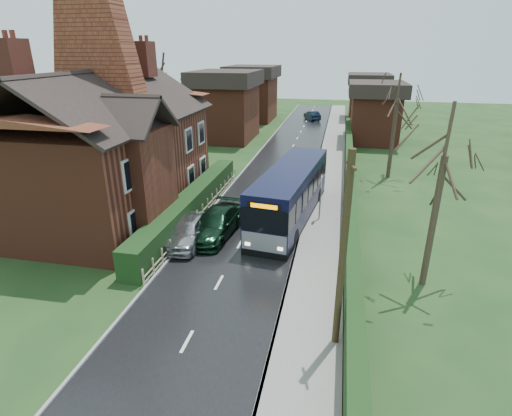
% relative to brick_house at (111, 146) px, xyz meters
% --- Properties ---
extents(ground, '(140.00, 140.00, 0.00)m').
position_rel_brick_house_xyz_m(ground, '(8.73, -4.78, -4.38)').
color(ground, '#314F21').
rests_on(ground, ground).
extents(road, '(6.00, 100.00, 0.02)m').
position_rel_brick_house_xyz_m(road, '(8.73, 5.22, -4.37)').
color(road, black).
rests_on(road, ground).
extents(pavement, '(2.50, 100.00, 0.14)m').
position_rel_brick_house_xyz_m(pavement, '(12.98, 5.22, -4.31)').
color(pavement, slate).
rests_on(pavement, ground).
extents(kerb_right, '(0.12, 100.00, 0.14)m').
position_rel_brick_house_xyz_m(kerb_right, '(11.78, 5.22, -4.31)').
color(kerb_right, gray).
rests_on(kerb_right, ground).
extents(kerb_left, '(0.12, 100.00, 0.10)m').
position_rel_brick_house_xyz_m(kerb_left, '(5.68, 5.22, -4.33)').
color(kerb_left, gray).
rests_on(kerb_left, ground).
extents(front_hedge, '(1.20, 16.00, 1.60)m').
position_rel_brick_house_xyz_m(front_hedge, '(4.83, 0.22, -3.58)').
color(front_hedge, black).
rests_on(front_hedge, ground).
extents(picket_fence, '(0.10, 16.00, 0.90)m').
position_rel_brick_house_xyz_m(picket_fence, '(5.58, 0.22, -3.93)').
color(picket_fence, gray).
rests_on(picket_fence, ground).
extents(right_wall_hedge, '(0.60, 50.00, 1.80)m').
position_rel_brick_house_xyz_m(right_wall_hedge, '(14.53, 5.22, -3.36)').
color(right_wall_hedge, maroon).
rests_on(right_wall_hedge, ground).
extents(brick_house, '(9.30, 14.60, 10.30)m').
position_rel_brick_house_xyz_m(brick_house, '(0.00, 0.00, 0.00)').
color(brick_house, maroon).
rests_on(brick_house, ground).
extents(bus, '(3.74, 11.00, 3.27)m').
position_rel_brick_house_xyz_m(bus, '(10.93, 1.16, -2.75)').
color(bus, black).
rests_on(bus, ground).
extents(car_silver, '(1.93, 4.32, 1.44)m').
position_rel_brick_house_xyz_m(car_silver, '(5.93, -3.29, -3.66)').
color(car_silver, '#AEAEB3').
rests_on(car_silver, ground).
extents(car_green, '(2.51, 5.22, 1.47)m').
position_rel_brick_house_xyz_m(car_green, '(7.13, -2.04, -3.64)').
color(car_green, black).
rests_on(car_green, ground).
extents(car_distant, '(2.87, 4.18, 1.31)m').
position_rel_brick_house_xyz_m(car_distant, '(9.41, 38.75, -3.72)').
color(car_distant, black).
rests_on(car_distant, ground).
extents(bus_stop_sign, '(0.09, 0.44, 2.93)m').
position_rel_brick_house_xyz_m(bus_stop_sign, '(12.73, 1.22, -2.44)').
color(bus_stop_sign, slate).
rests_on(bus_stop_sign, ground).
extents(telegraph_pole, '(0.31, 0.91, 7.13)m').
position_rel_brick_house_xyz_m(telegraph_pole, '(13.96, -9.78, -0.77)').
color(telegraph_pole, '#2D2514').
rests_on(telegraph_pole, ground).
extents(tree_right_near, '(3.91, 3.91, 8.44)m').
position_rel_brick_house_xyz_m(tree_right_near, '(17.73, -4.93, 1.93)').
color(tree_right_near, '#392C21').
rests_on(tree_right_near, ground).
extents(tree_right_far, '(4.46, 4.46, 8.62)m').
position_rel_brick_house_xyz_m(tree_right_far, '(17.73, 11.42, 2.06)').
color(tree_right_far, '#32251E').
rests_on(tree_right_far, ground).
extents(tree_house_side, '(4.45, 4.45, 10.12)m').
position_rel_brick_house_xyz_m(tree_house_side, '(-0.69, 10.37, 3.18)').
color(tree_house_side, '#362920').
rests_on(tree_house_side, ground).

